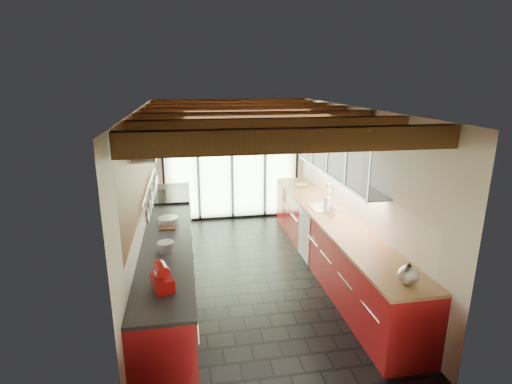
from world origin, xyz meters
TOP-DOWN VIEW (x-y plane):
  - ground at (0.00, 0.00)m, footprint 5.50×5.50m
  - room_shell at (0.00, 0.00)m, footprint 5.50×5.50m
  - ceiling_beams at (-0.00, 0.38)m, footprint 3.14×5.06m
  - glass_door at (0.00, 2.69)m, footprint 2.95×0.10m
  - left_counter at (-1.28, 0.00)m, footprint 0.68×5.00m
  - range_stove at (-1.28, 1.45)m, footprint 0.66×0.90m
  - right_counter at (1.27, 0.00)m, footprint 0.68×5.00m
  - sink_assembly at (1.29, 0.40)m, footprint 0.45×0.52m
  - upper_cabinets_right at (1.43, 0.30)m, footprint 0.34×3.00m
  - left_wall_fixtures at (-1.47, 0.29)m, footprint 0.28×2.60m
  - stand_mixer at (-1.27, -1.85)m, footprint 0.26×0.36m
  - pot_large at (-1.27, -0.95)m, footprint 0.23×0.23m
  - pot_small at (-1.27, 0.03)m, footprint 0.39×0.39m
  - cutting_board at (-1.27, -0.07)m, footprint 0.25×0.33m
  - kettle at (1.27, -2.22)m, footprint 0.28×0.30m
  - paper_towel at (1.27, 0.25)m, footprint 0.13×0.13m
  - soap_bottle at (1.27, 0.01)m, footprint 0.12×0.12m
  - bowl at (1.27, 1.73)m, footprint 0.27×0.27m

SIDE VIEW (x-z plane):
  - ground at x=0.00m, z-range 0.00..0.00m
  - right_counter at x=1.27m, z-range 0.00..0.92m
  - left_counter at x=-1.28m, z-range 0.00..0.92m
  - range_stove at x=-1.28m, z-range -0.01..0.96m
  - cutting_board at x=-1.27m, z-range 0.92..0.95m
  - bowl at x=1.27m, z-range 0.92..0.98m
  - sink_assembly at x=1.29m, z-range 0.75..1.17m
  - pot_small at x=-1.27m, z-range 0.92..1.03m
  - pot_large at x=-1.27m, z-range 0.92..1.05m
  - soap_bottle at x=1.27m, z-range 0.92..1.13m
  - kettle at x=1.27m, z-range 0.90..1.16m
  - stand_mixer at x=-1.27m, z-range 0.89..1.18m
  - paper_towel at x=1.27m, z-range 0.90..1.17m
  - room_shell at x=0.00m, z-range -1.10..4.40m
  - glass_door at x=0.00m, z-range 0.21..3.11m
  - left_wall_fixtures at x=-1.47m, z-range 1.31..2.26m
  - upper_cabinets_right at x=1.43m, z-range 0.35..3.35m
  - ceiling_beams at x=0.00m, z-range 0.01..4.91m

